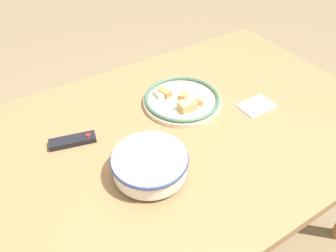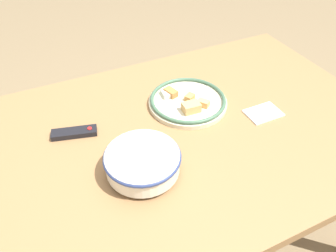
# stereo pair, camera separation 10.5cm
# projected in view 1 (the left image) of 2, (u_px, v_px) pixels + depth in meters

# --- Properties ---
(ground_plane) EXTENTS (8.00, 8.00, 0.00)m
(ground_plane) POSITION_uv_depth(u_px,v_px,m) (178.00, 236.00, 1.65)
(ground_plane) COLOR #7F6B4C
(dining_table) EXTENTS (1.51, 0.99, 0.73)m
(dining_table) POSITION_uv_depth(u_px,v_px,m) (182.00, 143.00, 1.22)
(dining_table) COLOR olive
(dining_table) RESTS_ON ground_plane
(noodle_bowl) EXTENTS (0.23, 0.23, 0.08)m
(noodle_bowl) POSITION_uv_depth(u_px,v_px,m) (150.00, 164.00, 0.98)
(noodle_bowl) COLOR silver
(noodle_bowl) RESTS_ON dining_table
(food_plate) EXTENTS (0.30, 0.30, 0.05)m
(food_plate) POSITION_uv_depth(u_px,v_px,m) (182.00, 100.00, 1.27)
(food_plate) COLOR beige
(food_plate) RESTS_ON dining_table
(tv_remote) EXTENTS (0.16, 0.08, 0.02)m
(tv_remote) POSITION_uv_depth(u_px,v_px,m) (73.00, 141.00, 1.11)
(tv_remote) COLOR black
(tv_remote) RESTS_ON dining_table
(folded_napkin) EXTENTS (0.13, 0.09, 0.01)m
(folded_napkin) POSITION_uv_depth(u_px,v_px,m) (256.00, 106.00, 1.26)
(folded_napkin) COLOR white
(folded_napkin) RESTS_ON dining_table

